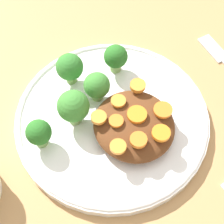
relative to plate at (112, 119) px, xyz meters
name	(u,v)px	position (x,y,z in m)	size (l,w,h in m)	color
ground_plane	(112,123)	(0.00, 0.00, -0.01)	(4.00, 4.00, 0.00)	tan
plate	(112,119)	(0.00, 0.00, 0.00)	(0.29, 0.29, 0.02)	white
stew_mound	(134,125)	(-0.04, -0.01, 0.02)	(0.12, 0.11, 0.03)	#5B3319
broccoli_floret_0	(73,107)	(0.02, 0.05, 0.04)	(0.05, 0.05, 0.06)	#7FA85B
broccoli_floret_1	(39,133)	(0.02, 0.11, 0.03)	(0.04, 0.04, 0.05)	#759E51
broccoli_floret_2	(70,68)	(0.09, 0.02, 0.04)	(0.04, 0.04, 0.06)	#759E51
broccoli_floret_3	(98,85)	(0.04, 0.00, 0.03)	(0.04, 0.04, 0.05)	#759E51
broccoli_floret_4	(116,57)	(0.07, -0.05, 0.03)	(0.04, 0.04, 0.05)	#7FA85B
carrot_slice_0	(99,117)	(-0.01, 0.03, 0.04)	(0.02, 0.02, 0.01)	orange
carrot_slice_1	(118,147)	(-0.06, 0.03, 0.04)	(0.02, 0.02, 0.01)	orange
carrot_slice_2	(137,115)	(-0.03, -0.02, 0.04)	(0.03, 0.03, 0.01)	orange
carrot_slice_3	(139,139)	(-0.07, 0.00, 0.04)	(0.02, 0.02, 0.01)	orange
carrot_slice_4	(163,110)	(-0.05, -0.06, 0.04)	(0.03, 0.03, 0.00)	orange
carrot_slice_5	(138,86)	(0.01, -0.05, 0.04)	(0.02, 0.02, 0.01)	orange
carrot_slice_6	(161,133)	(-0.07, -0.03, 0.04)	(0.03, 0.03, 0.01)	orange
carrot_slice_7	(117,99)	(0.00, -0.01, 0.04)	(0.02, 0.02, 0.00)	orange
carrot_slice_8	(116,121)	(-0.03, 0.01, 0.04)	(0.02, 0.02, 0.00)	orange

